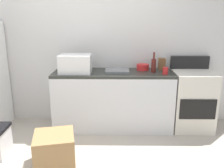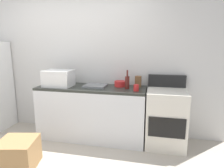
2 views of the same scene
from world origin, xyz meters
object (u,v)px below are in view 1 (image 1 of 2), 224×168
stove_oven (192,99)px  cardboard_box_medium (55,149)px  mixing_bowl (143,67)px  coffee_mug (165,71)px  microwave (75,64)px  wine_bottle (154,65)px  knife_block (162,64)px

stove_oven → cardboard_box_medium: 2.18m
mixing_bowl → cardboard_box_medium: size_ratio=0.42×
mixing_bowl → cardboard_box_medium: mixing_bowl is taller
stove_oven → coffee_mug: stove_oven is taller
stove_oven → mixing_bowl: (-0.76, 0.13, 0.48)m
stove_oven → coffee_mug: (-0.46, -0.15, 0.48)m
microwave → cardboard_box_medium: microwave is taller
wine_bottle → mixing_bowl: wine_bottle is taller
cardboard_box_medium → mixing_bowl: bearing=45.5°
coffee_mug → mixing_bowl: coffee_mug is taller
stove_oven → cardboard_box_medium: bearing=-151.5°
stove_oven → cardboard_box_medium: size_ratio=2.40×
knife_block → cardboard_box_medium: size_ratio=0.39×
stove_oven → microwave: 1.86m
stove_oven → wine_bottle: wine_bottle is taller
knife_block → mixing_bowl: bearing=-175.8°
wine_bottle → coffee_mug: wine_bottle is taller
wine_bottle → mixing_bowl: size_ratio=1.58×
coffee_mug → knife_block: size_ratio=0.56×
stove_oven → microwave: bearing=-177.7°
microwave → mixing_bowl: (1.01, 0.20, -0.09)m
mixing_bowl → cardboard_box_medium: 1.79m
mixing_bowl → stove_oven: bearing=-9.7°
stove_oven → wine_bottle: 0.82m
microwave → coffee_mug: bearing=-3.4°
microwave → stove_oven: bearing=2.3°
coffee_mug → knife_block: (0.00, 0.30, 0.04)m
microwave → cardboard_box_medium: bearing=-97.5°
coffee_mug → cardboard_box_medium: bearing=-148.4°
wine_bottle → stove_oven: bearing=2.7°
stove_oven → coffee_mug: 0.69m
microwave → wine_bottle: 1.16m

